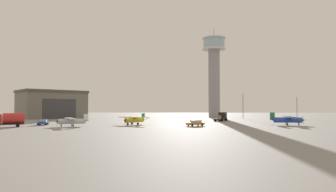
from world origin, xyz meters
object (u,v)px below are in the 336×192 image
(car_orange, at_px, (195,123))
(light_post_east, at_px, (243,103))
(airplane_blue, at_px, (287,119))
(truck_flatbed_black, at_px, (221,117))
(control_tower, at_px, (214,68))
(light_post_west, at_px, (297,105))
(airplane_silver, at_px, (72,121))
(car_blue, at_px, (43,122))
(truck_fuel_tanker_red, at_px, (8,119))
(airplane_yellow, at_px, (135,119))

(car_orange, distance_m, light_post_east, 52.83)
(airplane_blue, bearing_deg, truck_flatbed_black, 130.12)
(control_tower, xyz_separation_m, airplane_blue, (12.18, -59.37, -20.48))
(control_tower, distance_m, light_post_east, 24.17)
(light_post_west, bearing_deg, airplane_blue, -111.89)
(airplane_blue, xyz_separation_m, car_orange, (-21.99, -4.75, -0.69))
(airplane_blue, xyz_separation_m, airplane_silver, (-49.57, -7.91, -0.14))
(truck_flatbed_black, bearing_deg, car_blue, 143.07)
(truck_fuel_tanker_red, distance_m, car_orange, 40.93)
(light_post_east, bearing_deg, airplane_blue, -86.76)
(control_tower, relative_size, light_post_east, 3.89)
(airplane_yellow, bearing_deg, light_post_east, 177.09)
(airplane_yellow, bearing_deg, airplane_blue, 125.02)
(airplane_blue, xyz_separation_m, truck_fuel_tanker_red, (-62.41, -11.14, 0.28))
(airplane_yellow, xyz_separation_m, truck_fuel_tanker_red, (-25.56, -11.14, 0.41))
(truck_fuel_tanker_red, relative_size, car_blue, 1.31)
(truck_fuel_tanker_red, bearing_deg, car_blue, -150.86)
(car_orange, xyz_separation_m, car_blue, (-36.96, 2.22, 0.00))
(truck_flatbed_black, relative_size, light_post_west, 0.74)
(airplane_yellow, height_order, truck_flatbed_black, airplane_yellow)
(airplane_blue, bearing_deg, airplane_silver, -161.87)
(control_tower, bearing_deg, car_blue, -127.07)
(truck_flatbed_black, height_order, light_post_west, light_post_west)
(truck_flatbed_black, bearing_deg, airplane_silver, 154.31)
(control_tower, distance_m, truck_flatbed_black, 42.77)
(control_tower, bearing_deg, car_orange, -98.70)
(airplane_blue, relative_size, light_post_east, 1.03)
(control_tower, height_order, car_orange, control_tower)
(car_blue, bearing_deg, truck_flatbed_black, 99.38)
(truck_fuel_tanker_red, relative_size, car_orange, 1.44)
(car_orange, bearing_deg, airplane_silver, -25.35)
(airplane_blue, height_order, airplane_yellow, airplane_blue)
(control_tower, relative_size, truck_fuel_tanker_red, 6.22)
(airplane_silver, distance_m, car_blue, 10.83)
(car_orange, bearing_deg, airplane_yellow, -49.62)
(truck_flatbed_black, bearing_deg, car_orange, -173.31)
(truck_flatbed_black, xyz_separation_m, car_orange, (-8.81, -26.65, -0.58))
(control_tower, bearing_deg, airplane_silver, -119.06)
(airplane_blue, relative_size, car_orange, 2.38)
(car_blue, bearing_deg, control_tower, 124.21)
(control_tower, bearing_deg, airplane_yellow, -112.56)
(truck_fuel_tanker_red, bearing_deg, airplane_silver, 155.09)
(control_tower, height_order, airplane_yellow, control_tower)
(truck_flatbed_black, bearing_deg, control_tower, 23.44)
(car_orange, relative_size, light_post_west, 0.51)
(truck_fuel_tanker_red, bearing_deg, light_post_east, -176.35)
(airplane_silver, relative_size, airplane_yellow, 1.04)
(light_post_east, bearing_deg, car_orange, -111.77)
(truck_flatbed_black, relative_size, car_orange, 1.45)
(car_orange, xyz_separation_m, light_post_east, (19.50, 48.82, 5.16))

